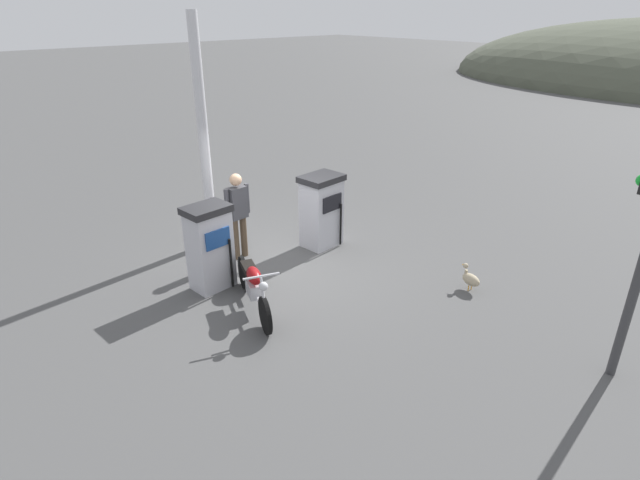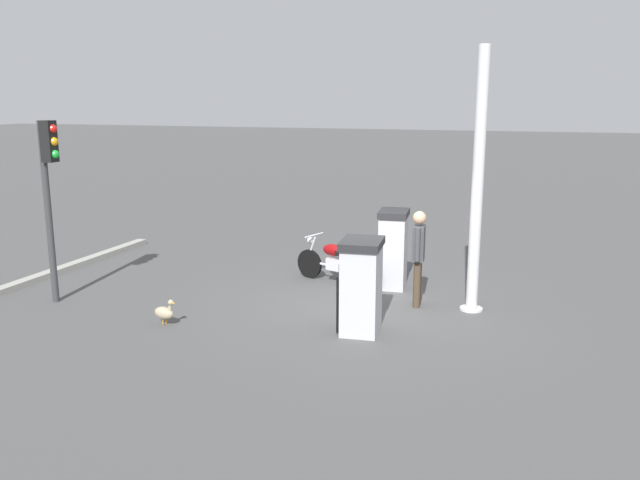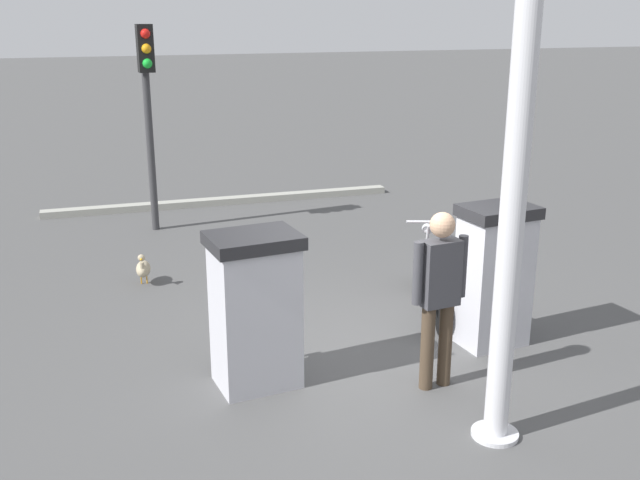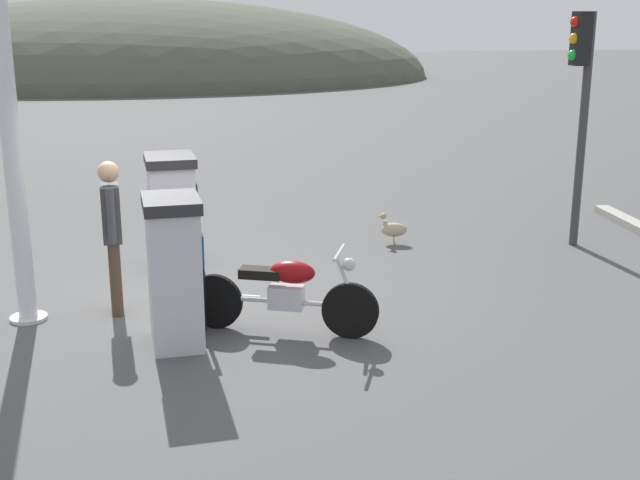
{
  "view_description": "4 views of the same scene",
  "coord_description": "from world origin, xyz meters",
  "px_view_note": "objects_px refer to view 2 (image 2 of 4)",
  "views": [
    {
      "loc": [
        6.98,
        -5.29,
        4.59
      ],
      "look_at": [
        0.58,
        0.55,
        0.61
      ],
      "focal_mm": 28.73,
      "sensor_mm": 36.0,
      "label": 1
    },
    {
      "loc": [
        -2.55,
        11.09,
        3.73
      ],
      "look_at": [
        0.89,
        -0.05,
        1.15
      ],
      "focal_mm": 37.03,
      "sensor_mm": 36.0,
      "label": 2
    },
    {
      "loc": [
        -6.42,
        2.98,
        3.43
      ],
      "look_at": [
        1.08,
        0.17,
        0.95
      ],
      "focal_mm": 41.13,
      "sensor_mm": 36.0,
      "label": 3
    },
    {
      "loc": [
        -0.18,
        -9.3,
        3.28
      ],
      "look_at": [
        1.39,
        -0.59,
        0.83
      ],
      "focal_mm": 46.34,
      "sensor_mm": 36.0,
      "label": 4
    }
  ],
  "objects_px": {
    "attendant_person": "(418,252)",
    "canopy_support_pole": "(477,187)",
    "fuel_pump_near": "(393,248)",
    "wandering_duck": "(164,312)",
    "roadside_traffic_light": "(49,179)",
    "fuel_pump_far": "(361,286)",
    "motorcycle_near_pump": "(336,262)"
  },
  "relations": [
    {
      "from": "fuel_pump_far",
      "to": "wandering_duck",
      "type": "height_order",
      "value": "fuel_pump_far"
    },
    {
      "from": "wandering_duck",
      "to": "roadside_traffic_light",
      "type": "xyz_separation_m",
      "value": [
        2.49,
        -0.54,
        2.05
      ]
    },
    {
      "from": "attendant_person",
      "to": "fuel_pump_near",
      "type": "bearing_deg",
      "value": -57.73
    },
    {
      "from": "wandering_duck",
      "to": "fuel_pump_near",
      "type": "bearing_deg",
      "value": -133.94
    },
    {
      "from": "fuel_pump_near",
      "to": "attendant_person",
      "type": "height_order",
      "value": "attendant_person"
    },
    {
      "from": "wandering_duck",
      "to": "canopy_support_pole",
      "type": "relative_size",
      "value": 0.1
    },
    {
      "from": "attendant_person",
      "to": "wandering_duck",
      "type": "bearing_deg",
      "value": 30.45
    },
    {
      "from": "roadside_traffic_light",
      "to": "fuel_pump_far",
      "type": "bearing_deg",
      "value": -178.77
    },
    {
      "from": "canopy_support_pole",
      "to": "roadside_traffic_light",
      "type": "bearing_deg",
      "value": 13.59
    },
    {
      "from": "motorcycle_near_pump",
      "to": "fuel_pump_far",
      "type": "bearing_deg",
      "value": 113.93
    },
    {
      "from": "fuel_pump_near",
      "to": "fuel_pump_far",
      "type": "xyz_separation_m",
      "value": [
        -0.0,
        2.62,
        -0.01
      ]
    },
    {
      "from": "fuel_pump_near",
      "to": "fuel_pump_far",
      "type": "height_order",
      "value": "fuel_pump_near"
    },
    {
      "from": "wandering_duck",
      "to": "roadside_traffic_light",
      "type": "relative_size",
      "value": 0.14
    },
    {
      "from": "attendant_person",
      "to": "canopy_support_pole",
      "type": "distance_m",
      "value": 1.53
    },
    {
      "from": "fuel_pump_near",
      "to": "wandering_duck",
      "type": "distance_m",
      "value": 4.59
    },
    {
      "from": "fuel_pump_far",
      "to": "wandering_duck",
      "type": "bearing_deg",
      "value": 11.75
    },
    {
      "from": "canopy_support_pole",
      "to": "fuel_pump_near",
      "type": "bearing_deg",
      "value": -31.5
    },
    {
      "from": "motorcycle_near_pump",
      "to": "wandering_duck",
      "type": "bearing_deg",
      "value": 57.31
    },
    {
      "from": "fuel_pump_near",
      "to": "attendant_person",
      "type": "xyz_separation_m",
      "value": [
        -0.66,
        1.04,
        0.22
      ]
    },
    {
      "from": "fuel_pump_near",
      "to": "wandering_duck",
      "type": "relative_size",
      "value": 3.35
    },
    {
      "from": "fuel_pump_far",
      "to": "canopy_support_pole",
      "type": "distance_m",
      "value": 2.7
    },
    {
      "from": "fuel_pump_near",
      "to": "canopy_support_pole",
      "type": "xyz_separation_m",
      "value": [
        -1.61,
        0.99,
        1.41
      ]
    },
    {
      "from": "wandering_duck",
      "to": "roadside_traffic_light",
      "type": "height_order",
      "value": "roadside_traffic_light"
    },
    {
      "from": "wandering_duck",
      "to": "fuel_pump_far",
      "type": "bearing_deg",
      "value": -168.25
    },
    {
      "from": "wandering_duck",
      "to": "canopy_support_pole",
      "type": "xyz_separation_m",
      "value": [
        -4.78,
        -2.29,
        1.97
      ]
    },
    {
      "from": "fuel_pump_near",
      "to": "motorcycle_near_pump",
      "type": "xyz_separation_m",
      "value": [
        1.12,
        0.1,
        -0.33
      ]
    },
    {
      "from": "fuel_pump_near",
      "to": "canopy_support_pole",
      "type": "height_order",
      "value": "canopy_support_pole"
    },
    {
      "from": "fuel_pump_near",
      "to": "wandering_duck",
      "type": "xyz_separation_m",
      "value": [
        3.16,
        3.28,
        -0.56
      ]
    },
    {
      "from": "fuel_pump_near",
      "to": "roadside_traffic_light",
      "type": "xyz_separation_m",
      "value": [
        5.65,
        2.75,
        1.48
      ]
    },
    {
      "from": "fuel_pump_near",
      "to": "roadside_traffic_light",
      "type": "height_order",
      "value": "roadside_traffic_light"
    },
    {
      "from": "canopy_support_pole",
      "to": "fuel_pump_far",
      "type": "bearing_deg",
      "value": 45.38
    },
    {
      "from": "attendant_person",
      "to": "canopy_support_pole",
      "type": "relative_size",
      "value": 0.38
    }
  ]
}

